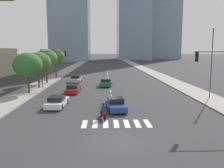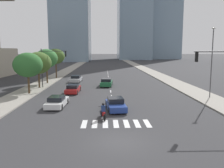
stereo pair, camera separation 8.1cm
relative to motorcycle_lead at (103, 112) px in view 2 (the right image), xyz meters
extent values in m
plane|color=#333335|center=(1.09, -5.70, -0.58)|extent=(800.00, 800.00, 0.00)
cube|color=gray|center=(13.57, 24.30, -0.51)|extent=(4.00, 260.00, 0.15)
cube|color=gray|center=(-11.39, 24.30, -0.51)|extent=(4.00, 260.00, 0.15)
cube|color=silver|center=(-1.61, -1.61, -0.58)|extent=(0.45, 2.25, 0.01)
cube|color=silver|center=(-0.71, -1.61, -0.58)|extent=(0.45, 2.25, 0.01)
cube|color=silver|center=(0.19, -1.61, -0.58)|extent=(0.45, 2.25, 0.01)
cube|color=silver|center=(1.09, -1.61, -0.58)|extent=(0.45, 2.25, 0.01)
cube|color=silver|center=(1.99, -1.61, -0.58)|extent=(0.45, 2.25, 0.01)
cube|color=silver|center=(2.89, -1.61, -0.58)|extent=(0.45, 2.25, 0.01)
cube|color=silver|center=(3.79, -1.61, -0.58)|extent=(0.45, 2.25, 0.01)
cube|color=silver|center=(1.09, 2.39, -0.58)|extent=(0.14, 2.00, 0.01)
cube|color=silver|center=(1.09, 6.39, -0.58)|extent=(0.14, 2.00, 0.01)
cube|color=silver|center=(1.09, 10.39, -0.58)|extent=(0.14, 2.00, 0.01)
cube|color=silver|center=(1.09, 14.39, -0.58)|extent=(0.14, 2.00, 0.01)
cube|color=silver|center=(1.09, 18.39, -0.58)|extent=(0.14, 2.00, 0.01)
cube|color=silver|center=(1.09, 22.39, -0.58)|extent=(0.14, 2.00, 0.01)
cube|color=silver|center=(1.09, 26.39, -0.58)|extent=(0.14, 2.00, 0.01)
cube|color=silver|center=(1.09, 30.39, -0.58)|extent=(0.14, 2.00, 0.01)
cube|color=silver|center=(1.09, 34.39, -0.58)|extent=(0.14, 2.00, 0.01)
cube|color=silver|center=(1.09, 38.39, -0.58)|extent=(0.14, 2.00, 0.01)
cube|color=silver|center=(1.09, 42.39, -0.58)|extent=(0.14, 2.00, 0.01)
cube|color=silver|center=(1.09, 46.39, -0.58)|extent=(0.14, 2.00, 0.01)
cube|color=silver|center=(1.09, 50.39, -0.58)|extent=(0.14, 2.00, 0.01)
cylinder|color=black|center=(-0.12, 0.79, -0.28)|extent=(0.21, 0.61, 0.60)
cylinder|color=black|center=(0.12, -0.75, -0.28)|extent=(0.21, 0.61, 0.60)
cube|color=maroon|center=(0.00, 0.02, -0.06)|extent=(0.41, 1.26, 0.32)
cylinder|color=#B2B2B7|center=(-0.11, 0.69, 0.02)|extent=(0.11, 0.32, 0.67)
cylinder|color=black|center=(-0.11, 0.74, 0.39)|extent=(0.70, 0.14, 0.04)
cube|color=navy|center=(0.01, -0.08, 0.37)|extent=(0.39, 0.29, 0.55)
sphere|color=black|center=(0.01, -0.08, 0.78)|extent=(0.26, 0.26, 0.26)
cylinder|color=black|center=(-0.18, -0.01, -0.11)|extent=(0.14, 0.14, 0.55)
cylinder|color=black|center=(0.18, 0.04, -0.11)|extent=(0.14, 0.14, 0.55)
cube|color=navy|center=(1.31, 3.14, -0.13)|extent=(2.16, 4.41, 0.59)
cube|color=black|center=(1.29, 3.35, 0.43)|extent=(1.73, 2.06, 0.52)
cylinder|color=black|center=(2.23, 1.77, -0.26)|extent=(0.28, 0.66, 0.64)
cylinder|color=black|center=(0.65, 1.62, -0.26)|extent=(0.28, 0.66, 0.64)
cylinder|color=black|center=(1.96, 4.66, -0.26)|extent=(0.28, 0.66, 0.64)
cylinder|color=black|center=(0.38, 4.51, -0.26)|extent=(0.28, 0.66, 0.64)
cube|color=#1E6038|center=(0.50, 19.95, -0.08)|extent=(2.30, 4.60, 0.68)
cube|color=black|center=(0.48, 19.73, 0.51)|extent=(1.84, 2.15, 0.51)
cylinder|color=black|center=(-0.21, 21.53, -0.26)|extent=(0.28, 0.66, 0.64)
cylinder|color=black|center=(1.50, 21.37, -0.26)|extent=(0.28, 0.66, 0.64)
cylinder|color=black|center=(-0.49, 18.52, -0.26)|extent=(0.28, 0.66, 0.64)
cylinder|color=black|center=(1.21, 18.36, -0.26)|extent=(0.28, 0.66, 0.64)
cube|color=#B7BABF|center=(-5.47, 25.62, -0.11)|extent=(2.11, 4.71, 0.63)
cube|color=black|center=(-5.48, 25.39, 0.47)|extent=(1.75, 2.16, 0.53)
cylinder|color=black|center=(-6.23, 27.24, -0.26)|extent=(0.25, 0.65, 0.64)
cylinder|color=black|center=(-4.54, 27.15, -0.26)|extent=(0.25, 0.65, 0.64)
cylinder|color=black|center=(-6.39, 24.10, -0.26)|extent=(0.25, 0.65, 0.64)
cylinder|color=black|center=(-4.70, 24.01, -0.26)|extent=(0.25, 0.65, 0.64)
cube|color=silver|center=(-5.14, 4.79, -0.14)|extent=(1.95, 4.65, 0.57)
cube|color=black|center=(-5.15, 4.56, 0.39)|extent=(1.64, 2.12, 0.48)
cylinder|color=black|center=(-5.87, 6.38, -0.26)|extent=(0.25, 0.65, 0.64)
cylinder|color=black|center=(-4.28, 6.31, -0.26)|extent=(0.25, 0.65, 0.64)
cylinder|color=black|center=(-6.00, 3.27, -0.26)|extent=(0.25, 0.65, 0.64)
cylinder|color=black|center=(-4.41, 3.20, -0.26)|extent=(0.25, 0.65, 0.64)
cube|color=maroon|center=(-4.51, 13.56, -0.14)|extent=(1.88, 4.74, 0.57)
cube|color=black|center=(-4.52, 13.33, 0.41)|extent=(1.59, 2.16, 0.51)
cylinder|color=black|center=(-5.24, 15.18, -0.26)|extent=(0.24, 0.65, 0.64)
cylinder|color=black|center=(-3.68, 15.13, -0.26)|extent=(0.24, 0.65, 0.64)
cylinder|color=black|center=(-5.34, 11.99, -0.26)|extent=(0.24, 0.65, 0.64)
cylinder|color=black|center=(-3.78, 11.94, -0.26)|extent=(0.24, 0.65, 0.64)
cylinder|color=#333335|center=(10.38, -0.26, 5.51)|extent=(4.58, 0.10, 0.10)
cube|color=black|center=(8.33, -0.26, 5.06)|extent=(0.20, 0.28, 0.90)
sphere|color=red|center=(8.33, -0.26, 5.36)|extent=(0.18, 0.18, 0.18)
sphere|color=orange|center=(8.33, -0.26, 5.06)|extent=(0.18, 0.18, 0.18)
sphere|color=green|center=(8.33, -0.26, 4.76)|extent=(0.18, 0.18, 0.18)
cylinder|color=#333335|center=(-10.19, 18.17, 2.74)|extent=(0.14, 0.14, 6.35)
cylinder|color=#333335|center=(-8.08, 18.17, 5.51)|extent=(4.22, 0.10, 0.10)
cube|color=black|center=(-6.22, 18.17, 5.06)|extent=(0.20, 0.28, 0.90)
sphere|color=red|center=(-6.22, 18.17, 5.36)|extent=(0.18, 0.18, 0.18)
sphere|color=orange|center=(-6.22, 18.17, 5.06)|extent=(0.18, 0.18, 0.18)
sphere|color=green|center=(-6.22, 18.17, 4.76)|extent=(0.18, 0.18, 0.18)
cube|color=#19662D|center=(-10.19, 18.17, 2.57)|extent=(0.60, 0.04, 0.18)
cylinder|color=#3F3F42|center=(13.87, 8.71, 3.93)|extent=(0.12, 0.12, 8.72)
ellipsoid|color=beige|center=(13.87, 8.71, 8.39)|extent=(0.50, 0.24, 0.20)
cylinder|color=#4C3823|center=(-10.59, 12.34, 0.78)|extent=(0.28, 0.28, 2.42)
ellipsoid|color=#2D662D|center=(-10.59, 12.34, 3.61)|extent=(4.05, 4.05, 3.45)
cylinder|color=#4C3823|center=(-10.59, 17.64, 0.75)|extent=(0.28, 0.28, 2.37)
ellipsoid|color=#426028|center=(-10.59, 17.64, 3.62)|extent=(4.19, 4.19, 3.56)
cylinder|color=#4C3823|center=(-10.59, 23.16, 1.03)|extent=(0.28, 0.28, 2.93)
ellipsoid|color=#387538|center=(-10.59, 23.16, 4.14)|extent=(4.11, 4.11, 3.49)
cylinder|color=#4C3823|center=(-10.59, 31.64, 1.16)|extent=(0.28, 0.28, 3.18)
ellipsoid|color=#426028|center=(-10.59, 31.64, 4.32)|extent=(3.94, 3.94, 3.35)
cube|color=#7A93A8|center=(20.80, 146.51, 35.40)|extent=(21.66, 29.90, 71.97)
camera|label=1|loc=(0.04, -20.99, 5.63)|focal=37.72mm
camera|label=2|loc=(0.12, -20.99, 5.63)|focal=37.72mm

